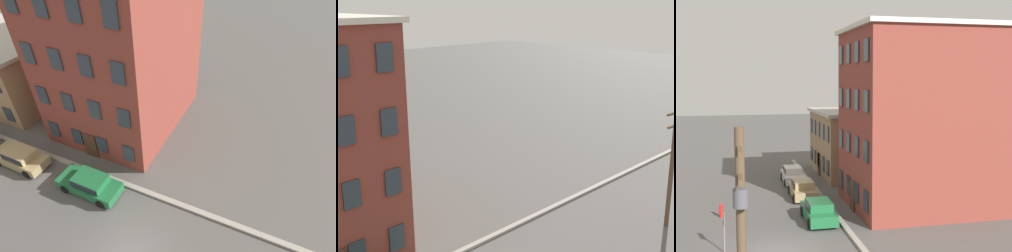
# 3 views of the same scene
# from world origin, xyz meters

# --- Properties ---
(ground_plane) EXTENTS (200.00, 200.00, 0.00)m
(ground_plane) POSITION_xyz_m (0.00, 0.00, 0.00)
(ground_plane) COLOR #565451
(kerb_strip) EXTENTS (56.00, 0.36, 0.16)m
(kerb_strip) POSITION_xyz_m (0.00, 4.50, 0.08)
(kerb_strip) COLOR #9E998E
(kerb_strip) RESTS_ON ground_plane
(apartment_corner) EXTENTS (11.19, 12.23, 6.31)m
(apartment_corner) POSITION_xyz_m (-19.60, 11.86, 3.17)
(apartment_corner) COLOR #9E7A56
(apartment_corner) RESTS_ON ground_plane
(apartment_midblock) EXTENTS (9.64, 12.20, 13.08)m
(apartment_midblock) POSITION_xyz_m (-6.75, 11.84, 6.56)
(apartment_midblock) COLOR brown
(apartment_midblock) RESTS_ON ground_plane
(car_white) EXTENTS (4.40, 1.92, 1.43)m
(car_white) POSITION_xyz_m (-16.91, 3.03, 0.75)
(car_white) COLOR silver
(car_white) RESTS_ON ground_plane
(car_tan) EXTENTS (4.40, 1.92, 1.43)m
(car_tan) POSITION_xyz_m (-11.19, 3.05, 0.75)
(car_tan) COLOR tan
(car_tan) RESTS_ON ground_plane
(car_green) EXTENTS (4.40, 1.92, 1.43)m
(car_green) POSITION_xyz_m (-4.79, 3.13, 0.75)
(car_green) COLOR #1E6638
(car_green) RESTS_ON ground_plane
(caution_sign) EXTENTS (0.95, 0.08, 2.39)m
(caution_sign) POSITION_xyz_m (-0.54, -2.88, 1.59)
(caution_sign) COLOR slate
(caution_sign) RESTS_ON ground_plane
(utility_pole) EXTENTS (2.40, 0.44, 8.01)m
(utility_pole) POSITION_xyz_m (11.25, -2.17, 4.51)
(utility_pole) COLOR brown
(utility_pole) RESTS_ON ground_plane
(fire_hydrant) EXTENTS (0.24, 0.34, 0.96)m
(fire_hydrant) POSITION_xyz_m (-7.28, -3.15, 0.48)
(fire_hydrant) COLOR red
(fire_hydrant) RESTS_ON ground_plane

